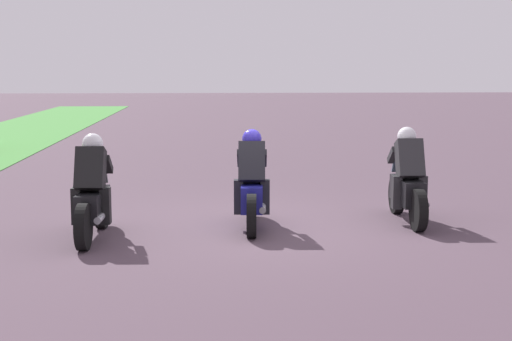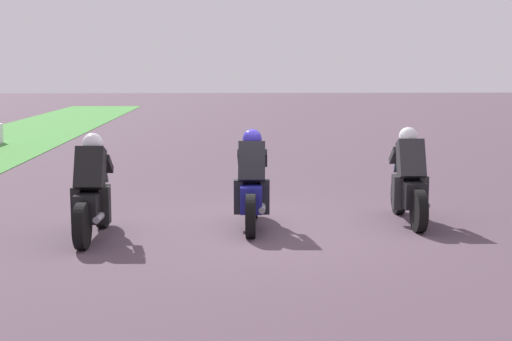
{
  "view_description": "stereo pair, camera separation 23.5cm",
  "coord_description": "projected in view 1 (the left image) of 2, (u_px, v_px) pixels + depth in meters",
  "views": [
    {
      "loc": [
        -11.33,
        0.79,
        2.45
      ],
      "look_at": [
        -0.16,
        0.07,
        0.9
      ],
      "focal_mm": 52.54,
      "sensor_mm": 36.0,
      "label": 1
    },
    {
      "loc": [
        -11.34,
        0.56,
        2.45
      ],
      "look_at": [
        -0.16,
        0.07,
        0.9
      ],
      "focal_mm": 52.54,
      "sensor_mm": 36.0,
      "label": 2
    }
  ],
  "objects": [
    {
      "name": "rider_lane_b",
      "position": [
        252.0,
        187.0,
        11.44
      ],
      "size": [
        2.04,
        0.55,
        1.51
      ],
      "rotation": [
        0.0,
        0.0,
        -0.07
      ],
      "color": "black",
      "rests_on": "ground_plane"
    },
    {
      "name": "rider_lane_a",
      "position": [
        408.0,
        183.0,
        11.85
      ],
      "size": [
        2.04,
        0.54,
        1.51
      ],
      "rotation": [
        0.0,
        0.0,
        -0.02
      ],
      "color": "black",
      "rests_on": "ground_plane"
    },
    {
      "name": "ground_plane",
      "position": [
        260.0,
        227.0,
        11.58
      ],
      "size": [
        120.0,
        120.0,
        0.0
      ],
      "primitive_type": "plane",
      "color": "#4E3C47"
    },
    {
      "name": "rider_lane_c",
      "position": [
        93.0,
        196.0,
        10.69
      ],
      "size": [
        2.04,
        0.55,
        1.51
      ],
      "rotation": [
        0.0,
        0.0,
        -0.04
      ],
      "color": "black",
      "rests_on": "ground_plane"
    }
  ]
}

